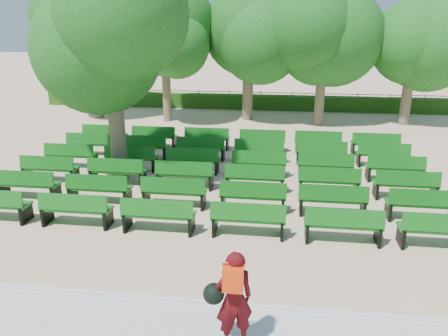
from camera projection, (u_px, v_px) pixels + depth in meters
The scene contains 8 objects.
ground at pixel (208, 189), 14.67m from camera, with size 120.00×120.00×0.00m, color #D0AA8A.
curb at pixel (158, 299), 8.79m from camera, with size 30.00×0.12×0.10m, color silver.
hedge at pixel (244, 102), 27.67m from camera, with size 26.00×0.70×0.90m, color #255515.
fence at pixel (245, 108), 28.19m from camera, with size 26.00×0.10×1.02m, color black, non-canonical shape.
tree_line at pixel (238, 123), 24.06m from camera, with size 21.80×6.80×7.04m, color #1D621C, non-canonical shape.
bench_array at pixel (223, 178), 15.35m from camera, with size 1.98×0.73×1.22m.
tree_among at pixel (110, 46), 14.14m from camera, with size 4.54×4.54×6.65m.
person at pixel (232, 298), 7.27m from camera, with size 0.90×0.65×1.79m.
Camera 1 is at (2.29, -13.48, 5.39)m, focal length 35.00 mm.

